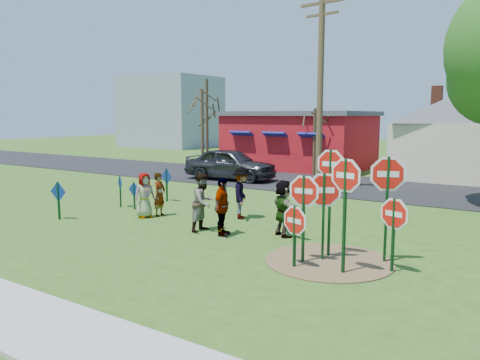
% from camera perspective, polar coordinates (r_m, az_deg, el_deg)
% --- Properties ---
extents(ground, '(120.00, 120.00, 0.00)m').
position_cam_1_polar(ground, '(15.11, -3.81, -6.06)').
color(ground, '#305117').
rests_on(ground, ground).
extents(road, '(120.00, 7.50, 0.04)m').
position_cam_1_polar(road, '(25.09, 12.14, -0.57)').
color(road, black).
rests_on(road, ground).
extents(dirt_patch, '(3.20, 3.20, 0.03)m').
position_cam_1_polar(dirt_patch, '(12.11, 10.75, -9.66)').
color(dirt_patch, brown).
rests_on(dirt_patch, ground).
extents(red_building, '(9.40, 7.69, 3.90)m').
position_cam_1_polar(red_building, '(33.02, 7.36, 4.93)').
color(red_building, '#A1101E').
rests_on(red_building, ground).
extents(cream_house, '(9.40, 9.40, 6.50)m').
position_cam_1_polar(cream_house, '(29.91, 26.83, 5.69)').
color(cream_house, beige).
rests_on(cream_house, ground).
extents(distant_building, '(10.00, 8.00, 8.00)m').
position_cam_1_polar(distant_building, '(55.64, -8.45, 8.19)').
color(distant_building, '#8C939E').
rests_on(distant_building, ground).
extents(stop_sign_a, '(1.04, 0.08, 2.33)m').
position_cam_1_polar(stop_sign_a, '(11.53, 7.78, -2.32)').
color(stop_sign_a, '#0F3717').
rests_on(stop_sign_a, ground).
extents(stop_sign_b, '(1.00, 0.07, 2.92)m').
position_cam_1_polar(stop_sign_b, '(12.08, 10.96, 0.59)').
color(stop_sign_b, '#0F3717').
rests_on(stop_sign_b, ground).
extents(stop_sign_c, '(1.03, 0.25, 2.82)m').
position_cam_1_polar(stop_sign_c, '(10.83, 12.73, -1.08)').
color(stop_sign_c, '#0F3717').
rests_on(stop_sign_c, ground).
extents(stop_sign_d, '(1.08, 0.48, 2.81)m').
position_cam_1_polar(stop_sign_d, '(11.95, 17.55, -0.32)').
color(stop_sign_d, '#0F3717').
rests_on(stop_sign_d, ground).
extents(stop_sign_e, '(0.93, 0.28, 1.64)m').
position_cam_1_polar(stop_sign_e, '(11.25, 6.69, -5.40)').
color(stop_sign_e, '#0F3717').
rests_on(stop_sign_e, ground).
extents(stop_sign_f, '(0.94, 0.33, 1.89)m').
position_cam_1_polar(stop_sign_f, '(11.35, 18.27, -4.44)').
color(stop_sign_f, '#0F3717').
rests_on(stop_sign_f, ground).
extents(stop_sign_g, '(1.06, 0.53, 2.38)m').
position_cam_1_polar(stop_sign_g, '(11.81, 10.18, -2.08)').
color(stop_sign_g, '#0F3717').
rests_on(stop_sign_g, ground).
extents(blue_diamond_a, '(0.71, 0.11, 1.35)m').
position_cam_1_polar(blue_diamond_a, '(17.56, -21.27, -1.85)').
color(blue_diamond_a, '#0F3717').
rests_on(blue_diamond_a, ground).
extents(blue_diamond_b, '(0.52, 0.27, 1.27)m').
position_cam_1_polar(blue_diamond_b, '(19.11, -14.40, -0.92)').
color(blue_diamond_b, '#0F3717').
rests_on(blue_diamond_b, ground).
extents(blue_diamond_c, '(0.61, 0.06, 1.08)m').
position_cam_1_polar(blue_diamond_c, '(18.62, -12.78, -1.51)').
color(blue_diamond_c, '#0F3717').
rests_on(blue_diamond_c, ground).
extents(blue_diamond_d, '(0.69, 0.17, 1.42)m').
position_cam_1_polar(blue_diamond_d, '(20.04, -8.93, -0.10)').
color(blue_diamond_d, '#0F3717').
rests_on(blue_diamond_d, ground).
extents(person_a, '(0.75, 0.92, 1.62)m').
position_cam_1_polar(person_a, '(17.03, -11.56, -1.83)').
color(person_a, '#454791').
rests_on(person_a, ground).
extents(person_b, '(0.48, 0.64, 1.58)m').
position_cam_1_polar(person_b, '(17.18, -9.77, -1.76)').
color(person_b, '#256757').
rests_on(person_b, ground).
extents(person_c, '(0.71, 0.91, 1.84)m').
position_cam_1_polar(person_c, '(14.79, -4.51, -2.71)').
color(person_c, '#995D3C').
rests_on(person_c, ground).
extents(person_d, '(1.15, 1.37, 1.83)m').
position_cam_1_polar(person_d, '(16.48, 0.21, -1.61)').
color(person_d, '#303036').
rests_on(person_d, ground).
extents(person_e, '(0.69, 1.13, 1.79)m').
position_cam_1_polar(person_e, '(14.17, -2.20, -3.28)').
color(person_e, '#452E54').
rests_on(person_e, ground).
extents(person_f, '(1.60, 1.35, 1.73)m').
position_cam_1_polar(person_f, '(14.16, 5.32, -3.45)').
color(person_f, '#19482F').
rests_on(person_f, ground).
extents(suv, '(5.38, 2.56, 1.77)m').
position_cam_1_polar(suv, '(26.27, -1.19, 1.97)').
color(suv, '#2F2E34').
rests_on(suv, road).
extents(utility_pole, '(2.29, 0.46, 9.41)m').
position_cam_1_polar(utility_pole, '(22.79, 9.76, 11.09)').
color(utility_pole, '#4C3823').
rests_on(utility_pole, ground).
extents(bare_tree_west, '(1.80, 1.80, 5.77)m').
position_cam_1_polar(bare_tree_west, '(28.41, -4.07, 8.08)').
color(bare_tree_west, '#382819').
rests_on(bare_tree_west, ground).
extents(bare_tree_east, '(1.80, 1.80, 4.05)m').
position_cam_1_polar(bare_tree_east, '(28.45, 9.08, 5.75)').
color(bare_tree_east, '#382819').
rests_on(bare_tree_east, ground).
extents(bare_tree_mid, '(1.80, 1.80, 5.17)m').
position_cam_1_polar(bare_tree_mid, '(28.02, -4.63, 7.27)').
color(bare_tree_mid, '#382819').
rests_on(bare_tree_mid, ground).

